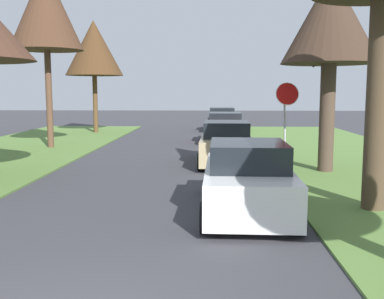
% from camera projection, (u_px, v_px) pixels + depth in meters
% --- Properties ---
extents(stop_sign_far, '(0.82, 0.69, 2.92)m').
position_uv_depth(stop_sign_far, '(287.00, 106.00, 15.98)').
color(stop_sign_far, '#9EA0A5').
rests_on(stop_sign_far, grass_verge_right).
extents(street_tree_right_mid_b, '(3.10, 3.10, 6.35)m').
position_uv_depth(street_tree_right_mid_b, '(330.00, 21.00, 14.47)').
color(street_tree_right_mid_b, '#48372C').
rests_on(street_tree_right_mid_b, grass_verge_right).
extents(street_tree_left_mid_b, '(3.30, 3.30, 8.24)m').
position_uv_depth(street_tree_left_mid_b, '(46.00, 9.00, 20.67)').
color(street_tree_left_mid_b, brown).
rests_on(street_tree_left_mid_b, grass_verge_left).
extents(street_tree_left_far, '(3.61, 3.61, 7.02)m').
position_uv_depth(street_tree_left_far, '(94.00, 48.00, 28.68)').
color(street_tree_left_far, brown).
rests_on(street_tree_left_far, grass_verge_left).
extents(parked_sedan_white, '(2.02, 4.44, 1.57)m').
position_uv_depth(parked_sedan_white, '(247.00, 180.00, 10.05)').
color(parked_sedan_white, white).
rests_on(parked_sedan_white, ground).
extents(parked_sedan_tan, '(2.02, 4.44, 1.57)m').
position_uv_depth(parked_sedan_tan, '(226.00, 144.00, 16.76)').
color(parked_sedan_tan, tan).
rests_on(parked_sedan_tan, ground).
extents(parked_sedan_red, '(2.02, 4.44, 1.57)m').
position_uv_depth(parked_sedan_red, '(225.00, 129.00, 23.81)').
color(parked_sedan_red, red).
rests_on(parked_sedan_red, ground).
extents(parked_sedan_black, '(2.02, 4.44, 1.57)m').
position_uv_depth(parked_sedan_black, '(222.00, 120.00, 30.94)').
color(parked_sedan_black, black).
rests_on(parked_sedan_black, ground).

